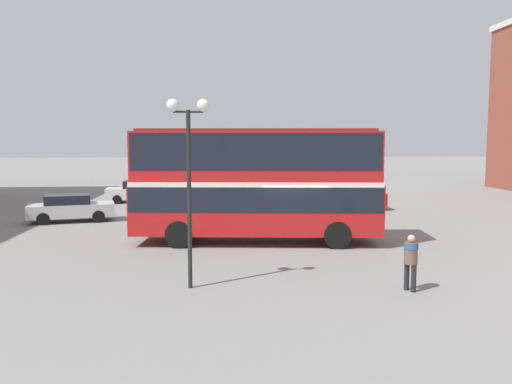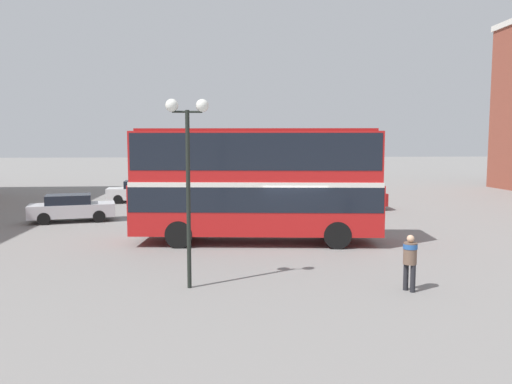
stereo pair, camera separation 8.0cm
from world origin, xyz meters
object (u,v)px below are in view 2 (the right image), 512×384
Objects in this scene: parked_car_kerb_far at (71,208)px; parked_car_side_street at (139,191)px; parked_car_kerb_near at (352,196)px; pedestrian_foreground at (410,257)px; street_lamp_twin_globe at (188,147)px; double_decker_bus at (256,178)px.

parked_car_kerb_far is 1.06× the size of parked_car_side_street.
parked_car_side_street is at bearing -16.58° from parked_car_kerb_near.
parked_car_kerb_near is at bearing -129.39° from pedestrian_foreground.
parked_car_side_street is 21.74m from street_lamp_twin_globe.
parked_car_kerb_near reaches higher than pedestrian_foreground.
parked_car_side_street is (-10.64, 21.87, -0.22)m from pedestrian_foreground.
double_decker_bus is 2.37× the size of parked_car_side_street.
street_lamp_twin_globe is (4.48, -21.02, 3.27)m from parked_car_side_street.
street_lamp_twin_globe reaches higher than parked_car_side_street.
street_lamp_twin_globe reaches higher than double_decker_bus.
double_decker_bus reaches higher than parked_car_kerb_far.
parked_car_kerb_near is 18.86m from street_lamp_twin_globe.
double_decker_bus is 11.36m from parked_car_kerb_far.
parked_car_kerb_near is at bearing 156.48° from parked_car_side_street.
parked_car_kerb_near is at bearing 61.28° from double_decker_bus.
parked_car_kerb_near is at bearing 59.96° from street_lamp_twin_globe.
parked_car_kerb_far is at bearing -75.10° from pedestrian_foreground.
double_decker_bus is at bearing 58.07° from parked_car_kerb_near.
pedestrian_foreground is at bearing -7.80° from street_lamp_twin_globe.
street_lamp_twin_globe is (6.77, -12.65, 3.30)m from parked_car_kerb_far.
pedestrian_foreground is at bearing -56.30° from double_decker_bus.
double_decker_bus is 8.25m from pedestrian_foreground.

